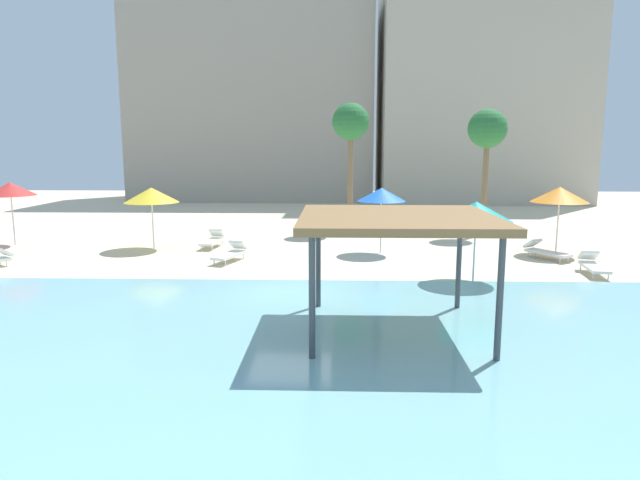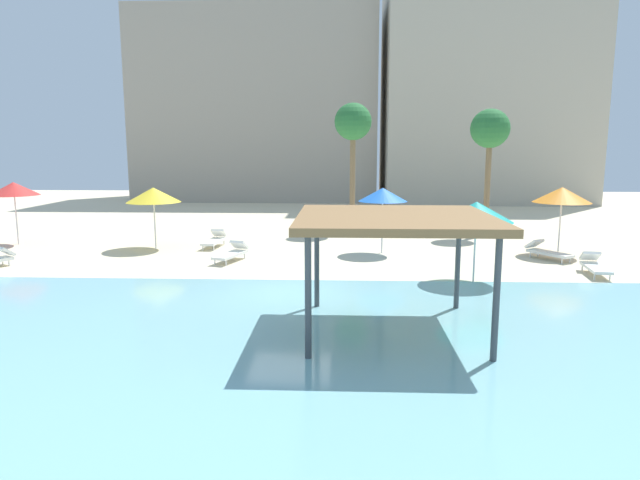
{
  "view_description": "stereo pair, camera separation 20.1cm",
  "coord_description": "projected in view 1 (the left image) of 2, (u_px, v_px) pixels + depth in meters",
  "views": [
    {
      "loc": [
        1.39,
        -16.29,
        4.36
      ],
      "look_at": [
        0.84,
        2.0,
        1.3
      ],
      "focal_mm": 31.12,
      "sensor_mm": 36.0,
      "label": 1
    },
    {
      "loc": [
        1.59,
        -16.29,
        4.36
      ],
      "look_at": [
        0.84,
        2.0,
        1.3
      ],
      "focal_mm": 31.12,
      "sensor_mm": 36.0,
      "label": 2
    }
  ],
  "objects": [
    {
      "name": "beach_umbrella_red_2",
      "position": [
        10.0,
        189.0,
        24.69
      ],
      "size": [
        2.16,
        2.16,
        2.83
      ],
      "color": "silver",
      "rests_on": "ground"
    },
    {
      "name": "lounge_chair_6",
      "position": [
        231.0,
        253.0,
        21.47
      ],
      "size": [
        1.17,
        1.99,
        0.74
      ],
      "rotation": [
        0.0,
        0.0,
        -1.89
      ],
      "color": "white",
      "rests_on": "ground"
    },
    {
      "name": "lagoon_water",
      "position": [
        270.0,
        357.0,
        11.64
      ],
      "size": [
        44.0,
        13.5,
        0.04
      ],
      "primitive_type": "cube",
      "color": "#7AB7C1",
      "rests_on": "ground"
    },
    {
      "name": "beach_umbrella_yellow_3",
      "position": [
        151.0,
        195.0,
        23.83
      ],
      "size": [
        2.32,
        2.32,
        2.66
      ],
      "color": "silver",
      "rests_on": "ground"
    },
    {
      "name": "beach_umbrella_orange_1",
      "position": [
        560.0,
        195.0,
        22.65
      ],
      "size": [
        2.29,
        2.29,
        2.78
      ],
      "color": "silver",
      "rests_on": "ground"
    },
    {
      "name": "hotel_block_0",
      "position": [
        255.0,
        108.0,
        47.13
      ],
      "size": [
        19.75,
        8.88,
        15.32
      ],
      "primitive_type": "cube",
      "color": "#9E9384",
      "rests_on": "ground"
    },
    {
      "name": "lounge_chair_1",
      "position": [
        213.0,
        240.0,
        24.53
      ],
      "size": [
        0.79,
        1.95,
        0.74
      ],
      "rotation": [
        0.0,
        0.0,
        -1.67
      ],
      "color": "white",
      "rests_on": "ground"
    },
    {
      "name": "beach_umbrella_teal_4",
      "position": [
        476.0,
        211.0,
        17.92
      ],
      "size": [
        2.35,
        2.35,
        2.64
      ],
      "color": "silver",
      "rests_on": "ground"
    },
    {
      "name": "lounge_chair_5",
      "position": [
        593.0,
        264.0,
        19.32
      ],
      "size": [
        0.85,
        1.96,
        0.74
      ],
      "rotation": [
        0.0,
        0.0,
        -1.71
      ],
      "color": "white",
      "rests_on": "ground"
    },
    {
      "name": "shade_pavilion",
      "position": [
        397.0,
        222.0,
        12.9
      ],
      "size": [
        4.5,
        4.5,
        2.81
      ],
      "color": "#42474C",
      "rests_on": "ground"
    },
    {
      "name": "beach_umbrella_blue_0",
      "position": [
        381.0,
        195.0,
        22.83
      ],
      "size": [
        2.01,
        2.01,
        2.72
      ],
      "color": "silver",
      "rests_on": "ground"
    },
    {
      "name": "ground_plane",
      "position": [
        290.0,
        293.0,
        16.82
      ],
      "size": [
        80.0,
        80.0,
        0.0
      ],
      "primitive_type": "plane",
      "color": "beige"
    },
    {
      "name": "lounge_chair_0",
      "position": [
        544.0,
        251.0,
        21.92
      ],
      "size": [
        1.54,
        1.92,
        0.74
      ],
      "rotation": [
        0.0,
        0.0,
        -0.99
      ],
      "color": "white",
      "rests_on": "ground"
    },
    {
      "name": "palm_tree_1",
      "position": [
        487.0,
        132.0,
        27.09
      ],
      "size": [
        1.9,
        1.9,
        6.23
      ],
      "color": "brown",
      "rests_on": "ground"
    },
    {
      "name": "hotel_block_1",
      "position": [
        479.0,
        91.0,
        44.94
      ],
      "size": [
        16.01,
        9.34,
        17.79
      ],
      "primitive_type": "cube",
      "color": "#B2A893",
      "rests_on": "ground"
    },
    {
      "name": "palm_tree_0",
      "position": [
        351.0,
        125.0,
        28.33
      ],
      "size": [
        1.9,
        1.9,
        6.62
      ],
      "color": "brown",
      "rests_on": "ground"
    }
  ]
}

